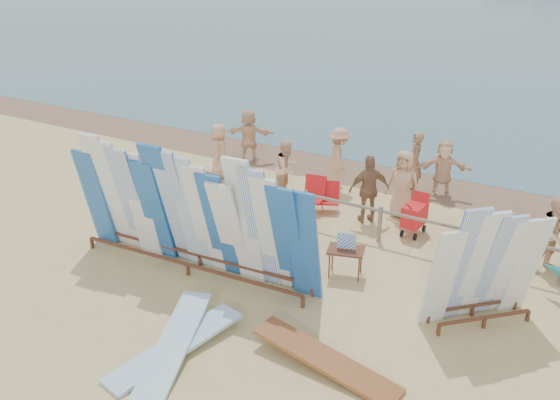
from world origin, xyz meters
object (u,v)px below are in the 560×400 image
Objects in this scene: beachgoer_0 at (219,151)px; beachgoer_7 at (415,163)px; flat_board_a at (175,352)px; beachgoer_2 at (287,169)px; beachgoer_3 at (339,158)px; side_surfboard_rack at (485,270)px; beachgoer_4 at (369,189)px; beachgoer_5 at (443,168)px; flat_board_b at (176,352)px; beachgoer_11 at (249,135)px; beachgoer_6 at (403,184)px; vendor_table at (345,262)px; flat_board_c at (325,368)px; beach_chair_right at (329,203)px; beach_chair_left at (313,201)px; stroller at (414,219)px; beachgoer_8 at (556,234)px.

beachgoer_7 is at bearing 80.23° from beachgoer_0.
beachgoer_2 is at bearing 84.63° from flat_board_a.
beachgoer_2 is at bearing 106.47° from beachgoer_3.
beachgoer_4 is at bearing 94.32° from side_surfboard_rack.
beachgoer_7 is 1.08× the size of beachgoer_2.
beachgoer_4 is at bearing -134.88° from beachgoer_5.
beachgoer_4 is at bearing -91.95° from beachgoer_2.
flat_board_b is 10.19m from beachgoer_11.
beachgoer_6 is 1.07× the size of beachgoer_0.
beachgoer_6 is at bearing 82.57° from side_surfboard_rack.
vendor_table is 0.63× the size of beachgoer_5.
flat_board_b is 9.30m from beachgoer_7.
beachgoer_6 is at bearing -151.03° from beachgoer_3.
side_surfboard_rack is at bearing -28.58° from flat_board_c.
beachgoer_7 reaches higher than flat_board_c.
side_surfboard_rack is 3.22× the size of beach_chair_right.
beachgoer_7 is at bearing 46.19° from beach_chair_left.
beachgoer_3 reaches higher than beachgoer_4.
side_surfboard_rack is at bearing 98.42° from beachgoer_4.
flat_board_a is 10.17m from beachgoer_11.
beachgoer_11 is at bearing 103.22° from side_surfboard_rack.
beach_chair_right reaches higher than flat_board_b.
beachgoer_3 reaches higher than beachgoer_11.
flat_board_c is at bearing 65.75° from beachgoer_4.
beach_chair_left is 0.52× the size of beachgoer_6.
vendor_table is 4.17m from flat_board_b.
stroller is 3.18m from beachgoer_8.
flat_board_b is 1.67× the size of beachgoer_5.
flat_board_b is 1.52× the size of beachgoer_7.
beach_chair_left is at bearing -177.52° from beach_chair_right.
beachgoer_4 is 2.40m from beachgoer_3.
beach_chair_right is 0.49× the size of beachgoer_5.
beachgoer_3 is (-0.87, 8.43, 0.90)m from flat_board_b.
side_surfboard_rack is 4.69m from beachgoer_4.
flat_board_b is at bearing 177.78° from beachgoer_8.
flat_board_b is 2.62m from flat_board_c.
beachgoer_5 is (-0.14, 2.79, 0.40)m from stroller.
side_surfboard_rack is 7.08m from beachgoer_2.
beachgoer_4 is at bearing 63.39° from flat_board_a.
beachgoer_2 is (-3.74, -2.27, 0.02)m from beachgoer_5.
beachgoer_8 is (5.53, -0.40, 0.64)m from beach_chair_right.
flat_board_b is 1.52× the size of beachgoer_4.
stroller is (0.61, 2.67, 0.07)m from vendor_table.
beachgoer_0 is at bearing 53.16° from flat_board_c.
beachgoer_5 is at bearing 25.44° from beach_chair_right.
beachgoer_3 is (-0.52, 1.65, 0.67)m from beach_chair_right.
stroller is at bearing -52.68° from beachgoer_6.
flat_board_b is 3.43× the size of beach_chair_right.
vendor_table reaches higher than beach_chair_left.
beachgoer_0 is (-3.61, 0.79, 0.56)m from beach_chair_left.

